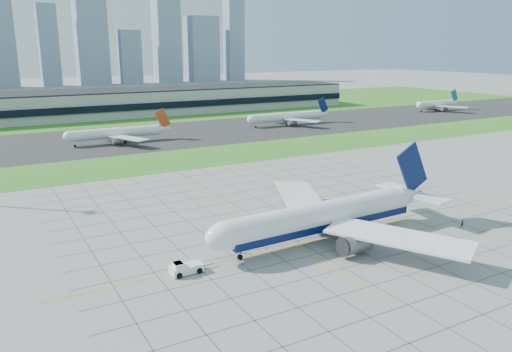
% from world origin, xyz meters
% --- Properties ---
extents(ground, '(1400.00, 1400.00, 0.00)m').
position_xyz_m(ground, '(0.00, 0.00, 0.00)').
color(ground, '#969792').
rests_on(ground, ground).
extents(grass_median, '(700.00, 35.00, 0.04)m').
position_xyz_m(grass_median, '(0.00, 90.00, 0.02)').
color(grass_median, '#2A7521').
rests_on(grass_median, ground).
extents(asphalt_taxiway, '(700.00, 75.00, 0.04)m').
position_xyz_m(asphalt_taxiway, '(0.00, 145.00, 0.03)').
color(asphalt_taxiway, '#383838').
rests_on(asphalt_taxiway, ground).
extents(grass_far, '(700.00, 145.00, 0.04)m').
position_xyz_m(grass_far, '(0.00, 255.00, 0.02)').
color(grass_far, '#2A7521').
rests_on(grass_far, ground).
extents(apron_markings, '(120.00, 130.00, 0.03)m').
position_xyz_m(apron_markings, '(0.43, 11.09, 0.02)').
color(apron_markings, '#474744').
rests_on(apron_markings, ground).
extents(terminal, '(260.00, 43.00, 15.80)m').
position_xyz_m(terminal, '(40.00, 229.87, 7.89)').
color(terminal, '#B7B7B2').
rests_on(terminal, ground).
extents(city_skyline, '(523.00, 32.40, 160.00)m').
position_xyz_m(city_skyline, '(-8.71, 520.00, 59.09)').
color(city_skyline, '#808FA8').
rests_on(city_skyline, ground).
extents(airliner, '(60.35, 61.10, 18.99)m').
position_xyz_m(airliner, '(-2.46, -1.97, 5.19)').
color(airliner, white).
rests_on(airliner, ground).
extents(pushback_tug, '(8.81, 3.26, 2.44)m').
position_xyz_m(pushback_tug, '(-35.13, -3.25, 1.08)').
color(pushback_tug, white).
rests_on(pushback_tug, ground).
extents(crew_near, '(0.48, 0.66, 1.66)m').
position_xyz_m(crew_near, '(-21.70, -0.11, 0.83)').
color(crew_near, black).
rests_on(crew_near, ground).
extents(crew_far, '(0.88, 0.72, 1.67)m').
position_xyz_m(crew_far, '(30.36, -11.83, 0.84)').
color(crew_far, black).
rests_on(crew_far, ground).
extents(distant_jet_1, '(45.19, 42.66, 14.08)m').
position_xyz_m(distant_jet_1, '(-12.00, 135.67, 4.49)').
color(distant_jet_1, white).
rests_on(distant_jet_1, ground).
extents(distant_jet_2, '(49.88, 42.66, 14.08)m').
position_xyz_m(distant_jet_2, '(82.86, 144.05, 4.49)').
color(distant_jet_2, white).
rests_on(distant_jet_2, ground).
extents(distant_jet_3, '(36.12, 42.66, 14.08)m').
position_xyz_m(distant_jet_3, '(205.09, 148.90, 4.48)').
color(distant_jet_3, white).
rests_on(distant_jet_3, ground).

